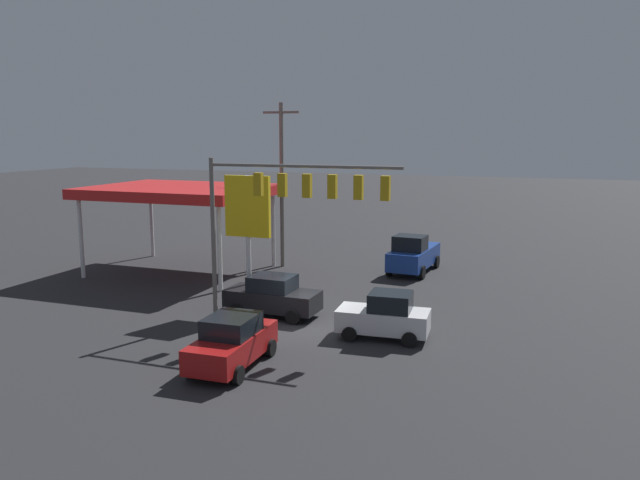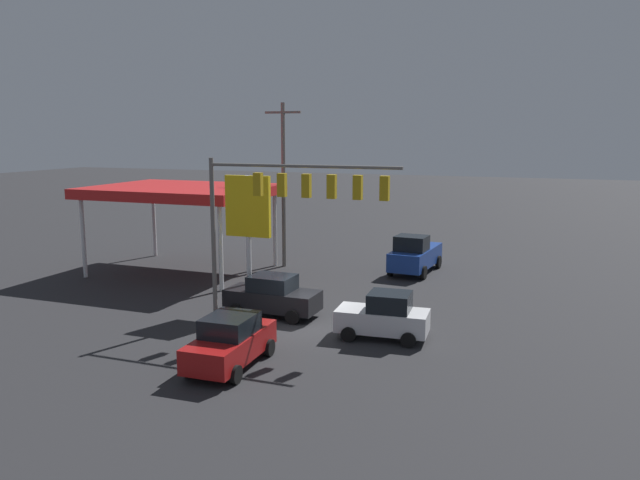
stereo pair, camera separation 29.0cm
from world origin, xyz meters
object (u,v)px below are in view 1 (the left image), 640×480
Objects in this scene: price_sign at (248,213)px; traffic_signal_assembly at (291,197)px; utility_pole at (282,182)px; pickup_parked at (413,255)px; sedan_far at (273,296)px; sedan_waiting at (232,342)px; hatchback_crossing at (385,316)px.

traffic_signal_assembly is at bearing 146.40° from price_sign.
utility_pole is at bearing -75.94° from price_sign.
traffic_signal_assembly is 13.85m from pickup_parked.
sedan_far is 6.53m from sedan_waiting.
traffic_signal_assembly is 2.25× the size of hatchback_crossing.
pickup_parked is (-2.73, -12.74, -4.68)m from traffic_signal_assembly.
sedan_far is (4.28, 11.40, -0.16)m from pickup_parked.
traffic_signal_assembly is 1.65× the size of pickup_parked.
pickup_parked is at bearing -102.10° from traffic_signal_assembly.
price_sign is at bearing 104.06° from utility_pole.
utility_pole is at bearing -77.57° from pickup_parked.
traffic_signal_assembly reaches higher than sedan_far.
price_sign is 12.69m from pickup_parked.
utility_pole is at bearing -64.57° from traffic_signal_assembly.
price_sign is (3.13, -2.08, -1.09)m from traffic_signal_assembly.
sedan_waiting is at bearing 107.51° from utility_pole.
price_sign is 1.22× the size of pickup_parked.
traffic_signal_assembly is 1.35× the size of price_sign.
utility_pole reaches higher than sedan_waiting.
traffic_signal_assembly is 3.91m from price_sign.
utility_pole reaches higher than sedan_far.
price_sign is at bearing -159.80° from sedan_waiting.
sedan_waiting is at bearing 87.10° from traffic_signal_assembly.
traffic_signal_assembly reaches higher than sedan_waiting.
sedan_far is at bearing -41.03° from traffic_signal_assembly.
utility_pole is at bearing -53.96° from hatchback_crossing.
traffic_signal_assembly is 12.83m from utility_pole.
price_sign is 4.14m from sedan_far.
hatchback_crossing is 6.75m from sedan_waiting.
utility_pole is (5.51, -11.58, -0.34)m from traffic_signal_assembly.
price_sign is 8.56m from sedan_waiting.
price_sign is at bearing -24.34° from pickup_parked.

